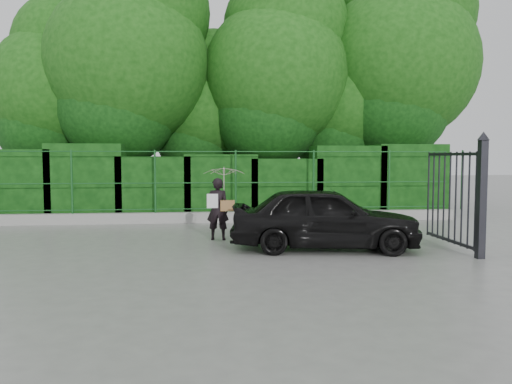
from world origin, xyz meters
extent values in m
plane|color=gray|center=(0.00, 0.00, 0.00)|extent=(80.00, 80.00, 0.00)
cube|color=#9E9E99|center=(0.00, 4.50, 0.15)|extent=(14.00, 0.25, 0.30)
cylinder|color=#184F1F|center=(-4.20, 4.50, 1.20)|extent=(0.06, 0.06, 1.80)
cylinder|color=#184F1F|center=(-1.90, 4.50, 1.20)|extent=(0.06, 0.06, 1.80)
cylinder|color=#184F1F|center=(0.40, 4.50, 1.20)|extent=(0.06, 0.06, 1.80)
cylinder|color=#184F1F|center=(2.70, 4.50, 1.20)|extent=(0.06, 0.06, 1.80)
cylinder|color=#184F1F|center=(5.00, 4.50, 1.20)|extent=(0.06, 0.06, 1.80)
cylinder|color=#184F1F|center=(7.30, 4.50, 1.20)|extent=(0.06, 0.06, 1.80)
cylinder|color=#184F1F|center=(0.00, 4.50, 0.40)|extent=(13.60, 0.03, 0.03)
cylinder|color=#184F1F|center=(0.00, 4.50, 1.15)|extent=(13.60, 0.03, 0.03)
cylinder|color=#184F1F|center=(0.00, 4.50, 2.05)|extent=(13.60, 0.03, 0.03)
cube|color=black|center=(-6.00, 5.50, 1.06)|extent=(2.20, 1.20, 2.12)
cube|color=black|center=(-4.00, 5.50, 1.14)|extent=(2.20, 1.20, 2.28)
cube|color=black|center=(-2.00, 5.50, 0.96)|extent=(2.20, 1.20, 1.91)
cube|color=black|center=(0.00, 5.50, 0.99)|extent=(2.20, 1.20, 1.97)
cube|color=black|center=(2.00, 5.50, 0.92)|extent=(2.20, 1.20, 1.84)
cube|color=black|center=(4.00, 5.50, 1.12)|extent=(2.20, 1.20, 2.24)
cube|color=black|center=(6.00, 5.50, 1.15)|extent=(2.20, 1.20, 2.29)
cylinder|color=black|center=(-5.50, 8.00, 1.88)|extent=(0.36, 0.36, 3.75)
sphere|color=#14470F|center=(-5.50, 8.00, 4.12)|extent=(4.50, 4.50, 4.50)
cylinder|color=black|center=(-3.00, 7.20, 2.25)|extent=(0.36, 0.36, 4.50)
sphere|color=#14470F|center=(-3.00, 7.20, 4.95)|extent=(5.40, 5.40, 5.40)
cylinder|color=black|center=(-0.50, 8.50, 1.62)|extent=(0.36, 0.36, 3.25)
sphere|color=#14470F|center=(-0.50, 8.50, 3.58)|extent=(3.90, 3.90, 3.90)
cylinder|color=black|center=(2.00, 7.50, 2.12)|extent=(0.36, 0.36, 4.25)
sphere|color=#14470F|center=(2.00, 7.50, 4.68)|extent=(5.10, 5.10, 5.10)
cylinder|color=black|center=(4.50, 8.20, 1.75)|extent=(0.36, 0.36, 3.50)
sphere|color=#14470F|center=(4.50, 8.20, 3.85)|extent=(4.20, 4.20, 4.20)
cylinder|color=black|center=(6.50, 7.80, 2.38)|extent=(0.36, 0.36, 4.75)
sphere|color=#14470F|center=(6.50, 7.80, 5.23)|extent=(5.70, 5.70, 5.70)
cube|color=black|center=(4.60, -1.20, 1.10)|extent=(0.14, 0.14, 2.20)
cone|color=black|center=(4.60, -1.20, 2.28)|extent=(0.22, 0.22, 0.16)
cube|color=black|center=(4.60, -0.05, 0.15)|extent=(0.05, 2.00, 0.06)
cube|color=black|center=(4.60, -0.05, 1.95)|extent=(0.05, 2.00, 0.06)
cylinder|color=black|center=(4.60, -1.00, 1.05)|extent=(0.04, 0.04, 1.90)
cylinder|color=black|center=(4.60, -0.75, 1.05)|extent=(0.04, 0.04, 1.90)
cylinder|color=black|center=(4.60, -0.50, 1.05)|extent=(0.04, 0.04, 1.90)
cylinder|color=black|center=(4.60, -0.25, 1.05)|extent=(0.04, 0.04, 1.90)
cylinder|color=black|center=(4.60, 0.00, 1.05)|extent=(0.04, 0.04, 1.90)
cylinder|color=black|center=(4.60, 0.25, 1.05)|extent=(0.04, 0.04, 1.90)
cylinder|color=black|center=(4.60, 0.50, 1.05)|extent=(0.04, 0.04, 1.90)
cylinder|color=black|center=(4.60, 0.75, 1.05)|extent=(0.04, 0.04, 1.90)
cylinder|color=black|center=(4.60, 1.00, 1.05)|extent=(0.04, 0.04, 1.90)
imported|color=black|center=(-0.21, 1.42, 0.71)|extent=(0.57, 0.42, 1.42)
imported|color=beige|center=(-0.06, 1.47, 1.24)|extent=(0.96, 0.98, 0.88)
cube|color=olive|center=(0.01, 1.34, 0.79)|extent=(0.32, 0.15, 0.24)
cube|color=white|center=(-0.33, 1.30, 0.91)|extent=(0.25, 0.02, 0.32)
imported|color=black|center=(1.94, 0.02, 0.65)|extent=(4.00, 2.07, 1.30)
camera|label=1|loc=(-0.52, -9.91, 1.89)|focal=35.00mm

